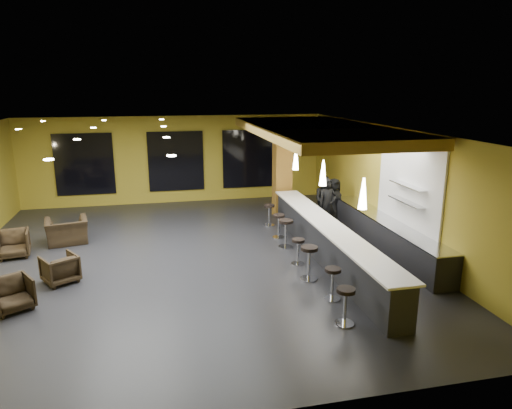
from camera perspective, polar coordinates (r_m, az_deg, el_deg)
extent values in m
cube|color=black|center=(12.94, -8.26, -6.83)|extent=(12.00, 13.00, 0.10)
cube|color=black|center=(12.11, -8.89, 9.24)|extent=(12.00, 13.00, 0.10)
cube|color=olive|center=(18.82, -9.99, 5.55)|extent=(12.00, 0.10, 3.50)
cube|color=olive|center=(6.25, -4.16, -13.07)|extent=(12.00, 0.10, 3.50)
cube|color=olive|center=(14.12, 16.73, 2.16)|extent=(0.10, 13.00, 3.50)
cube|color=#AA8031|center=(13.93, 7.71, 9.19)|extent=(3.60, 8.00, 0.28)
cube|color=black|center=(18.91, -20.65, 4.72)|extent=(2.20, 0.06, 2.40)
cube|color=black|center=(18.72, -9.97, 5.35)|extent=(2.20, 0.06, 2.40)
cube|color=black|center=(19.08, -0.90, 5.74)|extent=(2.20, 0.06, 2.40)
cube|color=white|center=(13.18, 18.54, 2.27)|extent=(0.06, 3.20, 2.40)
cube|color=black|center=(12.58, 8.87, -4.81)|extent=(0.60, 8.00, 1.00)
cube|color=white|center=(12.42, 8.96, -2.52)|extent=(0.78, 8.10, 0.05)
cube|color=black|center=(13.85, 15.87, -3.69)|extent=(0.70, 6.00, 0.86)
cube|color=silver|center=(13.72, 16.00, -1.88)|extent=(0.72, 6.00, 0.03)
cube|color=silver|center=(13.03, 18.32, 0.34)|extent=(0.30, 1.50, 0.03)
cube|color=silver|center=(12.94, 18.47, 2.27)|extent=(0.30, 1.50, 0.03)
cube|color=brown|center=(16.50, 3.30, 4.49)|extent=(0.60, 0.60, 3.50)
cone|color=white|center=(10.31, 13.25, 1.34)|extent=(0.20, 0.20, 0.70)
cone|color=white|center=(12.56, 8.38, 3.92)|extent=(0.20, 0.20, 0.70)
cone|color=white|center=(14.89, 5.00, 5.69)|extent=(0.20, 0.20, 0.70)
imported|color=black|center=(15.03, 8.89, -0.06)|extent=(0.69, 0.50, 1.77)
imported|color=black|center=(15.92, 8.62, 0.59)|extent=(0.95, 0.83, 1.66)
imported|color=black|center=(16.16, 9.68, 0.54)|extent=(0.88, 0.73, 1.54)
imported|color=black|center=(11.16, -28.17, -9.85)|extent=(1.05, 1.05, 0.71)
imported|color=black|center=(12.14, -23.30, -7.38)|extent=(1.04, 1.04, 0.70)
imported|color=black|center=(14.43, -28.05, -4.37)|extent=(0.95, 0.97, 0.76)
imported|color=black|center=(14.97, -22.56, -3.08)|extent=(1.37, 1.25, 0.77)
cylinder|color=silver|center=(9.64, 10.97, -14.40)|extent=(0.40, 0.40, 0.03)
cylinder|color=silver|center=(9.48, 11.07, -12.54)|extent=(0.07, 0.07, 0.69)
cylinder|color=black|center=(9.31, 11.19, -10.48)|extent=(0.38, 0.38, 0.08)
cylinder|color=silver|center=(10.60, 9.45, -11.53)|extent=(0.38, 0.38, 0.03)
cylinder|color=silver|center=(10.45, 9.53, -9.88)|extent=(0.07, 0.07, 0.66)
cylinder|color=black|center=(10.31, 9.62, -8.05)|extent=(0.36, 0.36, 0.08)
cylinder|color=silver|center=(11.51, 6.57, -9.22)|extent=(0.44, 0.44, 0.03)
cylinder|color=silver|center=(11.36, 6.63, -7.43)|extent=(0.08, 0.08, 0.76)
cylinder|color=black|center=(11.21, 6.69, -5.47)|extent=(0.41, 0.41, 0.09)
cylinder|color=silver|center=(12.41, 5.23, -7.37)|extent=(0.36, 0.36, 0.03)
cylinder|color=silver|center=(12.30, 5.26, -5.99)|extent=(0.06, 0.06, 0.63)
cylinder|color=black|center=(12.18, 5.30, -4.48)|extent=(0.34, 0.34, 0.07)
cylinder|color=silver|center=(13.62, 3.70, -5.29)|extent=(0.43, 0.43, 0.03)
cylinder|color=silver|center=(13.50, 3.73, -3.77)|extent=(0.07, 0.07, 0.75)
cylinder|color=black|center=(13.38, 3.76, -2.12)|extent=(0.41, 0.41, 0.09)
cylinder|color=silver|center=(14.44, 2.84, -4.11)|extent=(0.38, 0.38, 0.03)
cylinder|color=silver|center=(14.34, 2.86, -2.82)|extent=(0.07, 0.07, 0.67)
cylinder|color=black|center=(14.23, 2.87, -1.41)|extent=(0.37, 0.37, 0.08)
cylinder|color=silver|center=(15.65, 1.65, -2.60)|extent=(0.38, 0.38, 0.03)
cylinder|color=silver|center=(15.56, 1.66, -1.42)|extent=(0.07, 0.07, 0.66)
cylinder|color=black|center=(15.46, 1.67, -0.15)|extent=(0.36, 0.36, 0.08)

